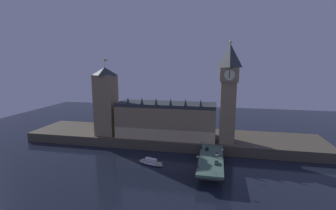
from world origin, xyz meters
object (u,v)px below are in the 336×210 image
object	(u,v)px
victoria_tower	(106,101)
street_lamp_far	(202,143)
car_southbound_trail	(217,154)
pedestrian_far_rail	(202,147)
clock_tower	(228,90)
boat_upstream	(151,162)
pedestrian_near_rail	(198,167)
car_southbound_lead	(216,163)
pedestrian_mid_walk	(222,155)
street_lamp_near	(198,160)
street_lamp_mid	(223,153)
car_northbound_lead	(207,149)

from	to	relation	value
victoria_tower	street_lamp_far	world-z (taller)	victoria_tower
car_southbound_trail	street_lamp_far	distance (m)	13.94
pedestrian_far_rail	clock_tower	bearing A→B (deg)	48.18
victoria_tower	boat_upstream	world-z (taller)	victoria_tower
pedestrian_near_rail	pedestrian_far_rail	distance (m)	29.57
car_southbound_lead	street_lamp_far	distance (m)	24.45
pedestrian_mid_walk	street_lamp_near	bearing A→B (deg)	-124.51
pedestrian_near_rail	street_lamp_near	distance (m)	3.26
clock_tower	street_lamp_mid	bearing A→B (deg)	-95.31
clock_tower	victoria_tower	world-z (taller)	clock_tower
street_lamp_mid	clock_tower	bearing A→B (deg)	84.69
street_lamp_near	street_lamp_mid	xyz separation A→B (m)	(12.75, 14.72, -0.34)
pedestrian_mid_walk	victoria_tower	bearing A→B (deg)	160.44
car_southbound_lead	street_lamp_near	size ratio (longest dim) A/B	0.69
car_southbound_lead	street_lamp_far	bearing A→B (deg)	112.70
clock_tower	street_lamp_mid	distance (m)	44.63
car_northbound_lead	street_lamp_near	size ratio (longest dim) A/B	0.66
street_lamp_mid	street_lamp_far	xyz separation A→B (m)	(-12.75, 14.72, 0.04)
street_lamp_near	street_lamp_mid	bearing A→B (deg)	49.10
car_southbound_trail	pedestrian_mid_walk	world-z (taller)	pedestrian_mid_walk
clock_tower	street_lamp_far	world-z (taller)	clock_tower
street_lamp_near	victoria_tower	bearing A→B (deg)	146.53
pedestrian_near_rail	boat_upstream	bearing A→B (deg)	152.66
clock_tower	pedestrian_near_rail	xyz separation A→B (m)	(-15.28, -46.65, -34.41)
pedestrian_near_rail	street_lamp_far	world-z (taller)	street_lamp_far
car_southbound_trail	street_lamp_mid	world-z (taller)	street_lamp_mid
street_lamp_mid	street_lamp_far	distance (m)	19.48
street_lamp_mid	street_lamp_far	world-z (taller)	street_lamp_far
victoria_tower	street_lamp_near	size ratio (longest dim) A/B	8.71
car_southbound_lead	pedestrian_far_rail	xyz separation A→B (m)	(-8.96, 22.03, 0.23)
street_lamp_mid	street_lamp_far	bearing A→B (deg)	130.90
street_lamp_near	clock_tower	bearing A→B (deg)	71.24
car_northbound_lead	car_southbound_lead	distance (m)	21.34
pedestrian_mid_walk	car_southbound_lead	bearing A→B (deg)	-105.32
victoria_tower	car_northbound_lead	bearing A→B (deg)	-15.19
clock_tower	car_northbound_lead	xyz separation A→B (m)	(-12.29, -18.61, -34.52)
car_northbound_lead	boat_upstream	size ratio (longest dim) A/B	0.26
car_northbound_lead	street_lamp_mid	world-z (taller)	street_lamp_mid
clock_tower	street_lamp_far	xyz separation A→B (m)	(-15.68, -16.72, -31.50)
car_northbound_lead	pedestrian_mid_walk	size ratio (longest dim) A/B	2.45
car_southbound_lead	street_lamp_mid	size ratio (longest dim) A/B	0.75
pedestrian_far_rail	street_lamp_near	xyz separation A→B (m)	(-0.40, -29.09, 3.12)
pedestrian_far_rail	boat_upstream	distance (m)	33.54
car_northbound_lead	car_southbound_lead	bearing A→B (deg)	-73.74
street_lamp_far	boat_upstream	world-z (taller)	street_lamp_far
clock_tower	pedestrian_mid_walk	size ratio (longest dim) A/B	38.55
car_northbound_lead	pedestrian_far_rail	size ratio (longest dim) A/B	2.43
car_northbound_lead	pedestrian_far_rail	world-z (taller)	pedestrian_far_rail
street_lamp_near	boat_upstream	xyz separation A→B (m)	(-29.18, 14.81, -9.91)
car_southbound_trail	street_lamp_near	bearing A→B (deg)	-115.57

